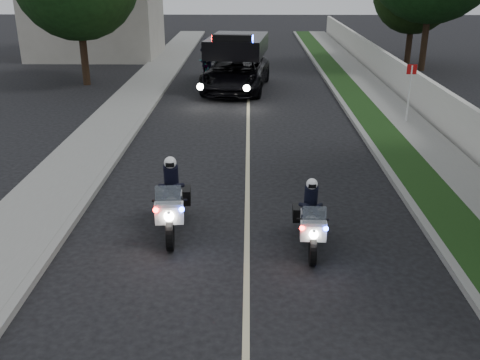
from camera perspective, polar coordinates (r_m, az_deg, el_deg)
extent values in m
plane|color=black|center=(11.95, 0.73, -6.61)|extent=(120.00, 120.00, 0.00)
cube|color=gray|center=(21.66, 11.84, 6.21)|extent=(0.20, 60.00, 0.15)
cube|color=#193814|center=(21.80, 13.66, 6.16)|extent=(1.20, 60.00, 0.16)
cube|color=gray|center=(22.12, 16.96, 6.05)|extent=(1.40, 60.00, 0.16)
cube|color=beige|center=(22.26, 19.64, 7.62)|extent=(0.22, 60.00, 1.50)
cube|color=gray|center=(21.67, -10.11, 6.34)|extent=(0.20, 60.00, 0.15)
cube|color=gray|center=(21.90, -12.96, 6.29)|extent=(2.00, 60.00, 0.16)
cube|color=#A8A396|center=(37.94, -15.09, 17.63)|extent=(8.00, 6.00, 7.00)
cube|color=#BFB78C|center=(21.29, 0.86, 6.20)|extent=(0.12, 50.00, 0.01)
imported|color=black|center=(26.88, -0.40, 9.44)|extent=(3.52, 6.37, 2.95)
imported|color=black|center=(30.28, -3.49, 10.78)|extent=(0.73, 1.92, 0.99)
imported|color=black|center=(30.28, -3.49, 10.78)|extent=(0.69, 0.47, 1.87)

